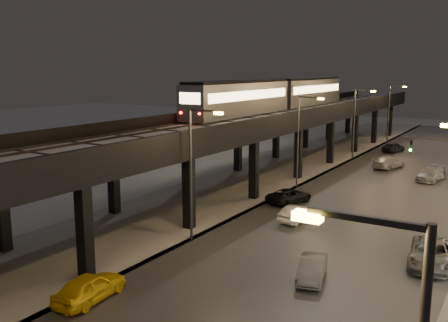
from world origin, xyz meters
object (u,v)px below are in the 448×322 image
Objects in this scene: subway_train at (278,94)px; car_near_white at (298,214)px; car_mid_dark at (389,163)px; car_onc_silver at (312,269)px; car_mid_silver at (289,196)px; car_onc_dark at (431,254)px; car_onc_white at (431,174)px; car_far_white at (393,148)px; car_taxi at (90,288)px.

subway_train reaches higher than car_near_white.
car_onc_silver is at bearing 112.88° from car_mid_dark.
car_near_white is at bearing 104.13° from car_mid_dark.
car_mid_silver is 15.56m from car_onc_dark.
car_onc_silver is 29.95m from car_onc_white.
car_onc_dark is (5.30, 5.52, 0.11)m from car_onc_silver.
car_mid_silver is at bearing -51.08° from car_near_white.
car_onc_dark is at bearing 121.44° from car_far_white.
car_mid_dark is at bearing 82.28° from car_onc_silver.
car_mid_silver is 0.94× the size of car_onc_white.
car_far_white is (2.25, 54.54, -0.01)m from car_taxi.
car_mid_dark is 1.18× the size of car_far_white.
subway_train is 35.38m from car_onc_dark.
car_onc_white is (18.61, -1.73, -7.78)m from subway_train.
car_near_white is 0.80× the size of car_onc_white.
subway_train is 21.49m from car_mid_silver.
subway_train is 20.24m from car_onc_white.
car_far_white reaches higher than car_onc_silver.
subway_train is 7.99× the size of car_onc_white.
car_mid_dark reaches higher than car_onc_white.
car_onc_white reaches higher than car_onc_silver.
car_onc_white is (5.38, -4.32, -0.02)m from car_mid_dark.
car_mid_dark is 34.47m from car_onc_silver.
subway_train is 15.55m from car_mid_dark.
car_onc_dark is at bearing -49.18° from subway_train.
car_mid_silver is 0.84× the size of car_onc_dark.
car_mid_silver is 20.46m from car_mid_dark.
car_onc_dark is at bearing -71.36° from car_onc_white.
car_near_white is 0.85× the size of car_mid_silver.
car_far_white reaches higher than car_near_white.
subway_train is 7.16× the size of car_onc_dark.
car_taxi is at bearing 103.20° from car_far_white.
car_mid_dark is (4.50, 42.52, -0.00)m from car_taxi.
car_mid_dark is 1.03× the size of car_onc_white.
car_onc_silver is at bearing 125.57° from car_near_white.
car_far_white reaches higher than car_onc_white.
car_onc_silver is at bearing -140.38° from car_onc_dark.
subway_train is at bearing 104.16° from car_onc_silver.
subway_train reaches higher than car_mid_dark.
subway_train is at bearing 124.26° from car_onc_dark.
subway_train is 9.06× the size of car_taxi.
car_far_white is at bearing -79.74° from car_near_white.
car_mid_dark is 0.93× the size of car_onc_dark.
subway_train is at bearing 27.20° from car_mid_dark.
car_near_white is 36.82m from car_far_white.
car_onc_dark is at bearing -138.99° from car_taxi.
car_mid_dark reaches higher than car_mid_silver.
car_near_white is 24.78m from car_mid_dark.
car_onc_silver is 7.66m from car_onc_dark.
car_near_white is (3.62, 17.75, -0.09)m from car_taxi.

